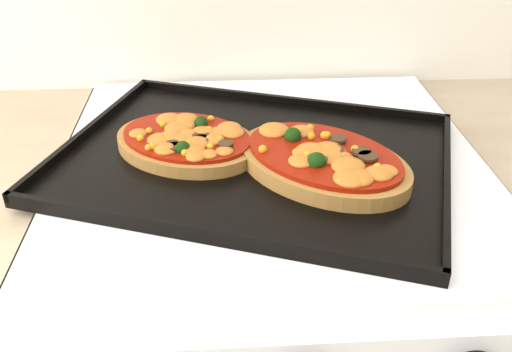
{
  "coord_description": "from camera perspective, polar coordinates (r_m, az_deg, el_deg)",
  "views": [
    {
      "loc": [
        -0.07,
        1.02,
        1.3
      ],
      "look_at": [
        -0.03,
        1.64,
        0.92
      ],
      "focal_mm": 40.0,
      "sensor_mm": 36.0,
      "label": 1
    }
  ],
  "objects": [
    {
      "name": "baking_tray",
      "position": [
        0.78,
        -0.23,
        2.04
      ],
      "size": [
        0.61,
        0.53,
        0.02
      ],
      "primitive_type": "cube",
      "rotation": [
        0.0,
        0.0,
        -0.34
      ],
      "color": "black",
      "rests_on": "stove"
    },
    {
      "name": "pizza_left",
      "position": [
        0.79,
        -6.97,
        3.59
      ],
      "size": [
        0.25,
        0.23,
        0.03
      ],
      "primitive_type": null,
      "rotation": [
        0.0,
        0.0,
        -0.51
      ],
      "color": "#915F32",
      "rests_on": "baking_tray"
    },
    {
      "name": "pizza_right",
      "position": [
        0.74,
        6.73,
        1.72
      ],
      "size": [
        0.29,
        0.28,
        0.04
      ],
      "primitive_type": null,
      "rotation": [
        0.0,
        0.0,
        -0.75
      ],
      "color": "#915F32",
      "rests_on": "baking_tray"
    }
  ]
}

